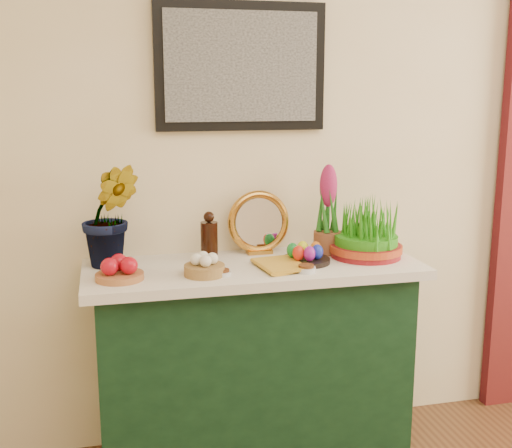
# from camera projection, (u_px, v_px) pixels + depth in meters

# --- Properties ---
(sideboard) EXTENTS (1.30, 0.45, 0.85)m
(sideboard) POSITION_uv_depth(u_px,v_px,m) (253.00, 367.00, 2.78)
(sideboard) COLOR #13361C
(sideboard) RESTS_ON ground
(tablecloth) EXTENTS (1.40, 0.55, 0.04)m
(tablecloth) POSITION_uv_depth(u_px,v_px,m) (253.00, 268.00, 2.69)
(tablecloth) COLOR white
(tablecloth) RESTS_ON sideboard
(hyacinth_green) EXTENTS (0.29, 0.24, 0.56)m
(hyacinth_green) POSITION_uv_depth(u_px,v_px,m) (110.00, 199.00, 2.59)
(hyacinth_green) COLOR #226B1C
(hyacinth_green) RESTS_ON tablecloth
(apple_bowl) EXTENTS (0.19, 0.19, 0.09)m
(apple_bowl) POSITION_uv_depth(u_px,v_px,m) (119.00, 270.00, 2.45)
(apple_bowl) COLOR #A66337
(apple_bowl) RESTS_ON tablecloth
(garlic_basket) EXTENTS (0.19, 0.19, 0.09)m
(garlic_basket) POSITION_uv_depth(u_px,v_px,m) (204.00, 266.00, 2.51)
(garlic_basket) COLOR olive
(garlic_basket) RESTS_ON tablecloth
(vinegar_cruet) EXTENTS (0.07, 0.07, 0.21)m
(vinegar_cruet) POSITION_uv_depth(u_px,v_px,m) (209.00, 239.00, 2.72)
(vinegar_cruet) COLOR black
(vinegar_cruet) RESTS_ON tablecloth
(mirror) EXTENTS (0.28, 0.08, 0.28)m
(mirror) POSITION_uv_depth(u_px,v_px,m) (259.00, 223.00, 2.84)
(mirror) COLOR #C2842F
(mirror) RESTS_ON tablecloth
(book) EXTENTS (0.18, 0.25, 0.03)m
(book) POSITION_uv_depth(u_px,v_px,m) (260.00, 266.00, 2.59)
(book) COLOR gold
(book) RESTS_ON tablecloth
(spice_dish_left) EXTENTS (0.06, 0.06, 0.03)m
(spice_dish_left) POSITION_uv_depth(u_px,v_px,m) (223.00, 273.00, 2.51)
(spice_dish_left) COLOR silver
(spice_dish_left) RESTS_ON tablecloth
(spice_dish_right) EXTENTS (0.08, 0.08, 0.03)m
(spice_dish_right) POSITION_uv_depth(u_px,v_px,m) (306.00, 269.00, 2.56)
(spice_dish_right) COLOR silver
(spice_dish_right) RESTS_ON tablecloth
(egg_plate) EXTENTS (0.27, 0.27, 0.08)m
(egg_plate) POSITION_uv_depth(u_px,v_px,m) (306.00, 256.00, 2.69)
(egg_plate) COLOR black
(egg_plate) RESTS_ON tablecloth
(hyacinth_pink) EXTENTS (0.12, 0.12, 0.40)m
(hyacinth_pink) POSITION_uv_depth(u_px,v_px,m) (328.00, 214.00, 2.82)
(hyacinth_pink) COLOR brown
(hyacinth_pink) RESTS_ON tablecloth
(wheatgrass_sabzeh) EXTENTS (0.31, 0.31, 0.26)m
(wheatgrass_sabzeh) POSITION_uv_depth(u_px,v_px,m) (366.00, 231.00, 2.78)
(wheatgrass_sabzeh) COLOR maroon
(wheatgrass_sabzeh) RESTS_ON tablecloth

